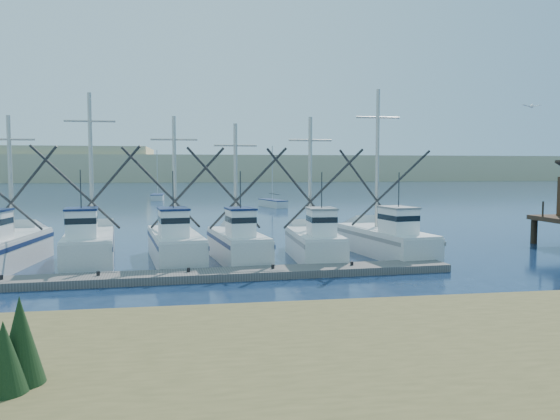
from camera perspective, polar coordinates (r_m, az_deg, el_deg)
The scene contains 7 objects.
ground at distance 20.11m, azimuth 4.58°, elevation -10.54°, with size 500.00×500.00×0.00m, color #0C1D39.
floating_dock at distance 25.80m, azimuth -11.77°, elevation -6.85°, with size 27.77×1.85×0.37m, color #655F5B.
dune_ridge at distance 228.90m, azimuth -8.28°, elevation 4.32°, with size 360.00×60.00×10.00m, color tan.
trawler_fleet at distance 30.49m, azimuth -12.58°, elevation -3.61°, with size 28.19×9.12×9.96m.
sailboat_near at distance 72.50m, azimuth -0.77°, elevation 0.71°, with size 3.17×6.37×8.10m.
sailboat_far at distance 90.27m, azimuth -12.67°, elevation 1.33°, with size 1.88×5.87×8.10m.
flying_gull at distance 30.38m, azimuth 24.81°, elevation 9.83°, with size 1.04×0.19×0.19m.
Camera 1 is at (-4.73, -18.85, 5.19)m, focal length 35.00 mm.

